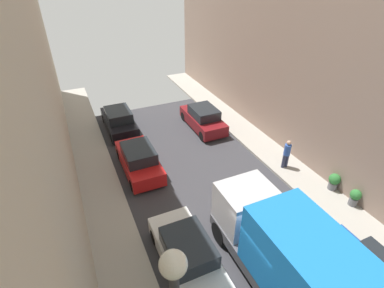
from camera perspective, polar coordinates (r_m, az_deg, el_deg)
name	(u,v)px	position (r m, az deg, el deg)	size (l,w,h in m)	color
ground	(266,270)	(12.60, 14.22, -22.59)	(32.00, 32.00, 0.00)	#38383D
sidewalk_right	(360,227)	(15.39, 29.76, -13.82)	(2.00, 44.00, 0.15)	#A8A399
parked_car_left_2	(187,254)	(11.78, -0.93, -20.58)	(1.78, 4.20, 1.57)	white
parked_car_left_3	(139,160)	(16.47, -10.25, -3.04)	(1.78, 4.20, 1.57)	red
parked_car_left_4	(119,121)	(20.75, -13.99, 4.40)	(1.78, 4.20, 1.57)	black
parked_car_right_1	(371,279)	(12.80, 31.43, -21.52)	(1.78, 4.20, 1.57)	#194799
parked_car_right_2	(203,118)	(20.45, 2.16, 4.98)	(1.78, 4.20, 1.57)	maroon
delivery_truck	(289,257)	(10.86, 18.30, -20.14)	(2.26, 6.60, 3.38)	#4C4C51
pedestrian	(287,153)	(16.94, 17.92, -1.69)	(0.40, 0.36, 1.72)	#2D334C
potted_plant_2	(355,197)	(15.99, 29.08, -8.97)	(0.51, 0.51, 0.87)	slate
potted_plant_3	(334,181)	(16.50, 25.87, -6.48)	(0.57, 0.57, 0.91)	slate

